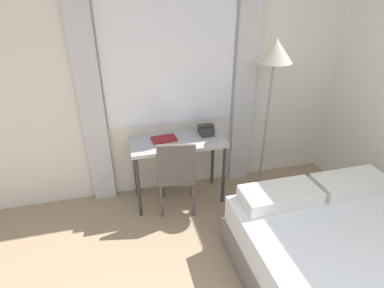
{
  "coord_description": "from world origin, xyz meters",
  "views": [
    {
      "loc": [
        -0.44,
        -0.22,
        2.2
      ],
      "look_at": [
        0.18,
        2.19,
        0.91
      ],
      "focal_mm": 28.0,
      "sensor_mm": 36.0,
      "label": 1
    }
  ],
  "objects_px": {
    "telephone": "(206,130)",
    "desk": "(178,147)",
    "standing_lamp": "(274,62)",
    "desk_chair": "(177,172)",
    "book": "(164,139)"
  },
  "relations": [
    {
      "from": "telephone",
      "to": "desk",
      "type": "bearing_deg",
      "value": -166.81
    },
    {
      "from": "desk",
      "to": "telephone",
      "type": "xyz_separation_m",
      "value": [
        0.34,
        0.08,
        0.13
      ]
    },
    {
      "from": "desk",
      "to": "telephone",
      "type": "relative_size",
      "value": 5.58
    },
    {
      "from": "telephone",
      "to": "standing_lamp",
      "type": "bearing_deg",
      "value": -14.26
    },
    {
      "from": "desk",
      "to": "telephone",
      "type": "bearing_deg",
      "value": 13.19
    },
    {
      "from": "desk_chair",
      "to": "book",
      "type": "xyz_separation_m",
      "value": [
        -0.08,
        0.26,
        0.27
      ]
    },
    {
      "from": "telephone",
      "to": "desk_chair",
      "type": "bearing_deg",
      "value": -144.26
    },
    {
      "from": "desk",
      "to": "desk_chair",
      "type": "relative_size",
      "value": 1.16
    },
    {
      "from": "standing_lamp",
      "to": "telephone",
      "type": "distance_m",
      "value": 1.0
    },
    {
      "from": "desk",
      "to": "standing_lamp",
      "type": "relative_size",
      "value": 0.57
    },
    {
      "from": "desk_chair",
      "to": "book",
      "type": "bearing_deg",
      "value": 118.48
    },
    {
      "from": "desk_chair",
      "to": "standing_lamp",
      "type": "distance_m",
      "value": 1.49
    },
    {
      "from": "desk",
      "to": "book",
      "type": "distance_m",
      "value": 0.18
    },
    {
      "from": "standing_lamp",
      "to": "telephone",
      "type": "relative_size",
      "value": 9.76
    },
    {
      "from": "desk_chair",
      "to": "book",
      "type": "height_order",
      "value": "desk_chair"
    }
  ]
}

